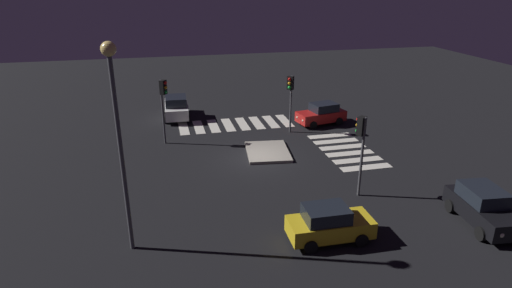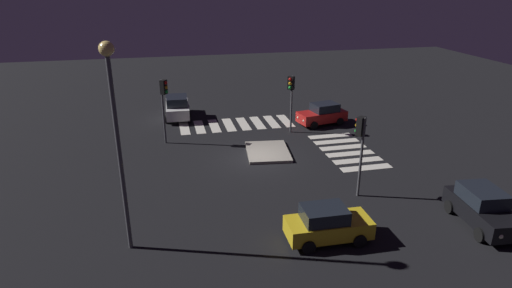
% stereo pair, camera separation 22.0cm
% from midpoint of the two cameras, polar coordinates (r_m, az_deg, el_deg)
% --- Properties ---
extents(ground_plane, '(80.00, 80.00, 0.00)m').
position_cam_midpoint_polar(ground_plane, '(27.30, 0.23, -1.96)').
color(ground_plane, black).
extents(traffic_island, '(3.90, 3.11, 0.18)m').
position_cam_midpoint_polar(traffic_island, '(28.15, 1.80, -1.03)').
color(traffic_island, gray).
rests_on(traffic_island, ground).
extents(car_red, '(2.32, 4.00, 1.66)m').
position_cam_midpoint_polar(car_red, '(33.97, 8.99, 3.94)').
color(car_red, red).
rests_on(car_red, ground).
extents(car_yellow, '(1.80, 3.74, 1.62)m').
position_cam_midpoint_polar(car_yellow, '(19.13, 9.77, -10.43)').
color(car_yellow, gold).
rests_on(car_yellow, ground).
extents(car_white, '(4.30, 2.12, 1.85)m').
position_cam_midpoint_polar(car_white, '(35.66, -10.22, 4.84)').
color(car_white, silver).
rests_on(car_white, ground).
extents(car_black, '(4.16, 2.22, 1.75)m').
position_cam_midpoint_polar(car_black, '(22.53, 28.10, -7.49)').
color(car_black, black).
rests_on(car_black, ground).
extents(traffic_light_east, '(0.53, 0.54, 4.24)m').
position_cam_midpoint_polar(traffic_light_east, '(31.07, 4.87, 7.11)').
color(traffic_light_east, '#47474C').
rests_on(traffic_light_east, ground).
extents(traffic_light_south, '(0.53, 0.54, 4.30)m').
position_cam_midpoint_polar(traffic_light_south, '(22.23, 13.96, 0.92)').
color(traffic_light_south, '#47474C').
rests_on(traffic_light_south, ground).
extents(traffic_light_north, '(0.54, 0.53, 4.47)m').
position_cam_midpoint_polar(traffic_light_north, '(29.44, -11.91, 6.27)').
color(traffic_light_north, '#47474C').
rests_on(traffic_light_north, ground).
extents(street_lamp, '(0.56, 0.56, 8.64)m').
position_cam_midpoint_polar(street_lamp, '(17.06, -17.85, 3.36)').
color(street_lamp, '#47474C').
rests_on(street_lamp, ground).
extents(crosswalk_near, '(6.45, 3.20, 0.02)m').
position_cam_midpoint_polar(crosswalk_near, '(29.21, 12.13, -0.85)').
color(crosswalk_near, silver).
rests_on(crosswalk_near, ground).
extents(crosswalk_side, '(3.20, 8.75, 0.02)m').
position_cam_midpoint_polar(crosswalk_side, '(33.72, -2.45, 2.62)').
color(crosswalk_side, silver).
rests_on(crosswalk_side, ground).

